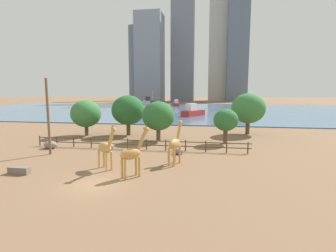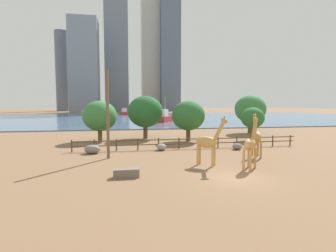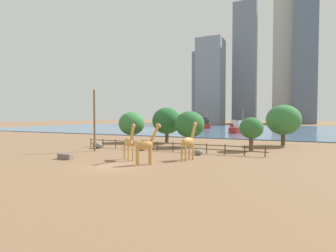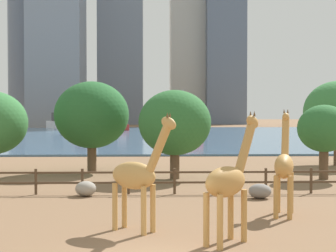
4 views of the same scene
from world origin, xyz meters
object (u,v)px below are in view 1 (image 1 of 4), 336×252
object	(u,v)px
tree_center_broad	(86,114)
boat_sailboat	(193,112)
tree_right_tall	(128,110)
feeding_trough	(19,170)
tree_left_small	(158,116)
boulder_small	(179,151)
tree_left_large	(226,120)
boat_tug	(153,106)
boulder_by_pole	(109,146)
boat_barge	(176,104)
utility_pole	(48,117)
boulder_near_fence	(51,145)
boat_ferry	(147,102)
giraffe_companion	(132,153)
tree_right_small	(248,108)
giraffe_young	(175,143)
giraffe_tall	(106,148)

from	to	relation	value
tree_center_broad	boat_sailboat	distance (m)	36.10
tree_right_tall	tree_center_broad	bearing A→B (deg)	-168.07
feeding_trough	tree_left_small	xyz separation A→B (m)	(8.66, 16.53, 3.18)
boulder_small	tree_left_large	distance (m)	9.17
tree_left_small	boat_tug	world-z (taller)	boat_tug
boulder_by_pole	feeding_trough	xyz separation A→B (m)	(-3.99, -10.07, -0.07)
boat_barge	tree_left_small	bearing A→B (deg)	172.78
utility_pole	boulder_small	distance (m)	14.72
utility_pole	boat_barge	distance (m)	90.68
boulder_near_fence	tree_left_large	distance (m)	22.32
tree_center_broad	boat_barge	world-z (taller)	tree_center_broad
boulder_by_pole	tree_left_large	xyz separation A→B (m)	(13.86, 5.94, 2.73)
tree_center_broad	feeding_trough	bearing A→B (deg)	-80.04
feeding_trough	boat_ferry	size ratio (longest dim) A/B	0.19
giraffe_companion	tree_left_large	world-z (taller)	tree_left_large
boulder_small	boat_ferry	bearing A→B (deg)	105.72
utility_pole	boat_barge	world-z (taller)	utility_pole
feeding_trough	boat_tug	distance (m)	75.81
tree_right_small	boat_barge	distance (m)	76.10
giraffe_companion	tree_right_tall	xyz separation A→B (m)	(-6.61, 19.46, 1.96)
tree_right_tall	boat_barge	distance (m)	77.23
giraffe_young	boat_sailboat	bearing A→B (deg)	19.12
tree_left_large	boat_barge	distance (m)	83.24
tree_right_tall	boulder_by_pole	bearing A→B (deg)	-84.95
boulder_by_pole	boat_tug	size ratio (longest dim) A/B	0.13
utility_pole	boulder_near_fence	xyz separation A→B (m)	(-1.75, 2.71, -3.71)
feeding_trough	boat_tug	world-z (taller)	boat_tug
giraffe_young	tree_left_large	size ratio (longest dim) A/B	0.93
boulder_small	boat_barge	size ratio (longest dim) A/B	0.16
tree_right_tall	boat_barge	xyz separation A→B (m)	(-2.72, 77.13, -2.74)
boulder_near_fence	tree_left_large	xyz separation A→B (m)	(21.17, 6.55, 2.65)
tree_center_broad	tree_right_small	size ratio (longest dim) A/B	0.84
utility_pole	tree_left_large	world-z (taller)	utility_pole
boat_barge	boulder_near_fence	bearing A→B (deg)	164.51
boulder_by_pole	boat_sailboat	bearing A→B (deg)	80.51
giraffe_companion	boulder_by_pole	world-z (taller)	giraffe_companion
tree_left_large	tree_left_small	distance (m)	9.21
feeding_trough	tree_center_broad	bearing A→B (deg)	99.96
boat_ferry	boulder_near_fence	bearing A→B (deg)	163.90
boat_tug	boat_barge	world-z (taller)	boat_tug
tree_right_small	boat_sailboat	world-z (taller)	boat_sailboat
giraffe_tall	boat_tug	world-z (taller)	boat_tug
boulder_small	boat_ferry	size ratio (longest dim) A/B	0.12
boat_sailboat	utility_pole	bearing A→B (deg)	-164.87
tree_left_small	tree_right_small	xyz separation A→B (m)	(13.12, 7.87, 0.68)
tree_left_small	tree_right_small	distance (m)	15.32
boat_ferry	tree_right_small	bearing A→B (deg)	-179.82
boat_tug	utility_pole	bearing A→B (deg)	168.25
giraffe_young	tree_left_small	distance (m)	12.13
tree_left_small	boat_ferry	xyz separation A→B (m)	(-25.17, 95.50, -1.98)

